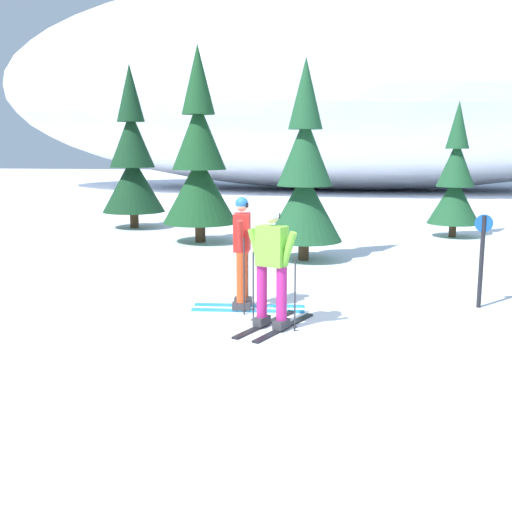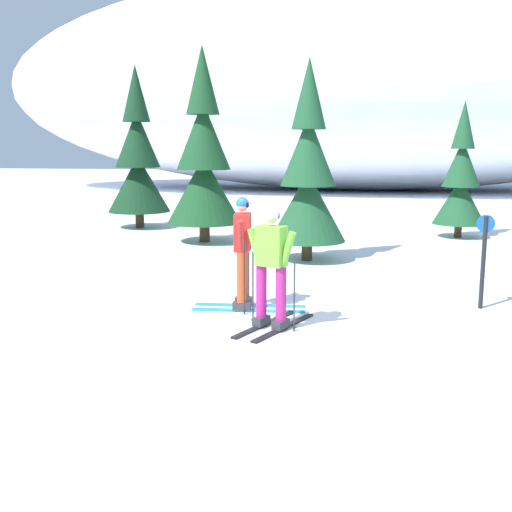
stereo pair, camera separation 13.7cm
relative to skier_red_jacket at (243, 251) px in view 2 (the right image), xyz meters
The scene contains 9 objects.
ground_plane 1.45m from the skier_red_jacket, 48.77° to the right, with size 120.00×120.00×0.00m, color white.
skier_red_jacket is the anchor object (origin of this frame).
skier_lime_jacket 1.15m from the skier_red_jacket, 59.10° to the right, with size 1.01×1.63×1.73m.
pine_tree_far_left 10.69m from the skier_red_jacket, 119.03° to the left, with size 1.96×1.96×5.07m.
pine_tree_center_left 7.19m from the skier_red_jacket, 109.37° to the left, with size 2.00×2.00×5.17m.
pine_tree_center 4.56m from the skier_red_jacket, 81.94° to the left, with size 1.73×1.73×4.47m.
pine_tree_center_right 9.88m from the skier_red_jacket, 62.39° to the left, with size 1.47×1.47×3.81m.
snow_ridge_background 29.17m from the skier_red_jacket, 86.50° to the left, with size 43.79×19.23×12.48m, color white.
trail_marker_post 3.79m from the skier_red_jacket, 10.15° to the left, with size 0.28×0.07×1.50m.
Camera 2 is at (1.05, -8.42, 2.54)m, focal length 42.89 mm.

